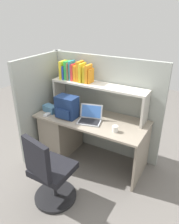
% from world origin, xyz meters
% --- Properties ---
extents(ground_plane, '(8.00, 8.00, 0.00)m').
position_xyz_m(ground_plane, '(0.00, 0.00, 0.00)').
color(ground_plane, slate).
extents(desk, '(1.60, 0.70, 0.73)m').
position_xyz_m(desk, '(-0.39, 0.00, 0.40)').
color(desk, gray).
rests_on(desk, ground_plane).
extents(cubicle_partition_rear, '(1.84, 0.05, 1.55)m').
position_xyz_m(cubicle_partition_rear, '(0.00, 0.38, 0.78)').
color(cubicle_partition_rear, '#939991').
rests_on(cubicle_partition_rear, ground_plane).
extents(cubicle_partition_left, '(0.05, 1.06, 1.55)m').
position_xyz_m(cubicle_partition_left, '(-0.85, -0.05, 0.78)').
color(cubicle_partition_left, '#939991').
rests_on(cubicle_partition_left, ground_plane).
extents(overhead_hutch, '(1.44, 0.28, 0.45)m').
position_xyz_m(overhead_hutch, '(0.00, 0.20, 1.08)').
color(overhead_hutch, '#BCB7AC').
rests_on(overhead_hutch, desk).
extents(reference_books_on_shelf, '(0.51, 0.18, 0.29)m').
position_xyz_m(reference_books_on_shelf, '(-0.37, 0.20, 1.31)').
color(reference_books_on_shelf, yellow).
rests_on(reference_books_on_shelf, overhead_hutch).
extents(laptop, '(0.37, 0.34, 0.22)m').
position_xyz_m(laptop, '(0.03, -0.08, 0.78)').
color(laptop, '#B7BABF').
rests_on(laptop, desk).
extents(backpack, '(0.30, 0.22, 0.31)m').
position_xyz_m(backpack, '(-0.33, -0.13, 0.88)').
color(backpack, navy).
rests_on(backpack, desk).
extents(computer_mouse, '(0.07, 0.11, 0.03)m').
position_xyz_m(computer_mouse, '(-0.60, -0.25, 0.75)').
color(computer_mouse, silver).
rests_on(computer_mouse, desk).
extents(paper_cup, '(0.08, 0.08, 0.08)m').
position_xyz_m(paper_cup, '(0.44, -0.17, 0.77)').
color(paper_cup, white).
rests_on(paper_cup, desk).
extents(tissue_box, '(0.24, 0.16, 0.10)m').
position_xyz_m(tissue_box, '(-0.65, -0.12, 0.78)').
color(tissue_box, teal).
rests_on(tissue_box, desk).
extents(office_chair, '(0.52, 0.53, 0.93)m').
position_xyz_m(office_chair, '(-0.03, -0.93, 0.39)').
color(office_chair, black).
rests_on(office_chair, ground_plane).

